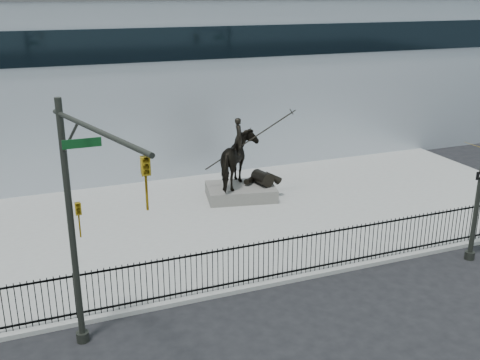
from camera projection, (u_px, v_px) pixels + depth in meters
name	position (u px, v px, depth m)	size (l,w,h in m)	color
ground	(305.00, 297.00, 18.26)	(120.00, 120.00, 0.00)	black
plaza	(229.00, 218.00, 24.40)	(30.00, 12.00, 0.15)	gray
building	(154.00, 76.00, 34.42)	(44.00, 14.00, 9.00)	silver
picket_fence	(288.00, 256.00, 19.07)	(22.10, 0.10, 1.50)	black
statue_plinth	(241.00, 192.00, 26.50)	(3.16, 2.17, 0.59)	#605D58
equestrian_statue	(242.00, 161.00, 26.02)	(3.98, 2.88, 3.44)	black
traffic_signal_left	(83.00, 220.00, 14.06)	(1.52, 4.84, 7.00)	#272924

